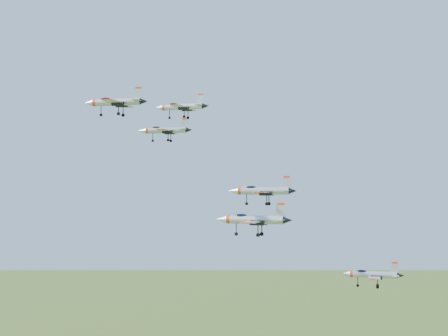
% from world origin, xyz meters
% --- Properties ---
extents(jet_lead, '(12.64, 10.47, 3.38)m').
position_xyz_m(jet_lead, '(-11.41, 8.90, 145.66)').
color(jet_lead, '#B1B6BE').
extents(jet_left_high, '(11.78, 9.92, 3.17)m').
position_xyz_m(jet_left_high, '(-12.83, 3.92, 140.12)').
color(jet_left_high, '#B1B6BE').
extents(jet_right_high, '(11.96, 10.04, 3.21)m').
position_xyz_m(jet_right_high, '(-10.39, -19.20, 142.92)').
color(jet_right_high, '#B1B6BE').
extents(jet_left_low, '(13.66, 11.40, 3.65)m').
position_xyz_m(jet_left_low, '(9.34, 2.53, 127.29)').
color(jet_left_low, '#B1B6BE').
extents(jet_right_low, '(14.05, 11.63, 3.76)m').
position_xyz_m(jet_right_low, '(11.72, -9.07, 122.21)').
color(jet_right_low, '#B1B6BE').
extents(jet_trail, '(11.32, 9.46, 3.03)m').
position_xyz_m(jet_trail, '(30.38, 2.81, 112.06)').
color(jet_trail, '#B1B6BE').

